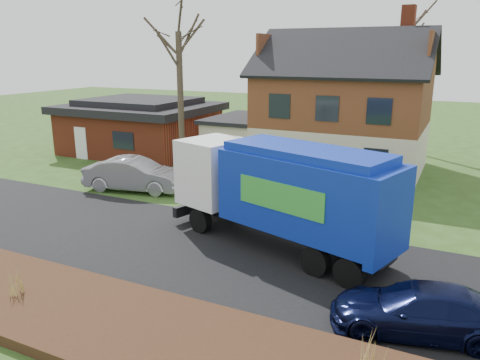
% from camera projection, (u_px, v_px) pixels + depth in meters
% --- Properties ---
extents(ground, '(120.00, 120.00, 0.00)m').
position_uv_depth(ground, '(191.00, 247.00, 16.90)').
color(ground, '#2C4617').
rests_on(ground, ground).
extents(road, '(80.00, 7.00, 0.02)m').
position_uv_depth(road, '(191.00, 246.00, 16.90)').
color(road, black).
rests_on(road, ground).
extents(mulch_verge, '(80.00, 3.50, 0.30)m').
position_uv_depth(mulch_verge, '(85.00, 315.00, 12.25)').
color(mulch_verge, '#311B10').
rests_on(mulch_verge, ground).
extents(main_house, '(12.95, 8.95, 9.26)m').
position_uv_depth(main_house, '(336.00, 101.00, 27.29)').
color(main_house, beige).
rests_on(main_house, ground).
extents(ranch_house, '(9.80, 8.20, 3.70)m').
position_uv_depth(ranch_house, '(141.00, 126.00, 32.73)').
color(ranch_house, '#973821').
rests_on(ranch_house, ground).
extents(garbage_truck, '(9.14, 4.89, 3.79)m').
position_uv_depth(garbage_truck, '(283.00, 189.00, 16.26)').
color(garbage_truck, black).
rests_on(garbage_truck, ground).
extents(silver_sedan, '(5.31, 2.78, 1.66)m').
position_uv_depth(silver_sedan, '(135.00, 174.00, 23.57)').
color(silver_sedan, '#95969C').
rests_on(silver_sedan, ground).
extents(navy_wagon, '(4.63, 2.66, 1.26)m').
position_uv_depth(navy_wagon, '(420.00, 310.00, 11.58)').
color(navy_wagon, black).
rests_on(navy_wagon, ground).
extents(tree_front_west, '(3.66, 3.66, 10.88)m').
position_uv_depth(tree_front_west, '(178.00, 8.00, 23.90)').
color(tree_front_west, '#443729').
rests_on(tree_front_west, ground).
extents(tree_back, '(3.34, 3.34, 10.58)m').
position_uv_depth(tree_back, '(404.00, 21.00, 31.96)').
color(tree_back, '#3B2F23').
rests_on(tree_back, ground).
extents(grass_clump_mid, '(0.32, 0.26, 0.89)m').
position_uv_depth(grass_clump_mid, '(17.00, 279.00, 12.90)').
color(grass_clump_mid, tan).
rests_on(grass_clump_mid, mulch_verge).
extents(grass_clump_east, '(0.38, 0.31, 0.95)m').
position_uv_depth(grass_clump_east, '(373.00, 353.00, 9.69)').
color(grass_clump_east, tan).
rests_on(grass_clump_east, mulch_verge).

